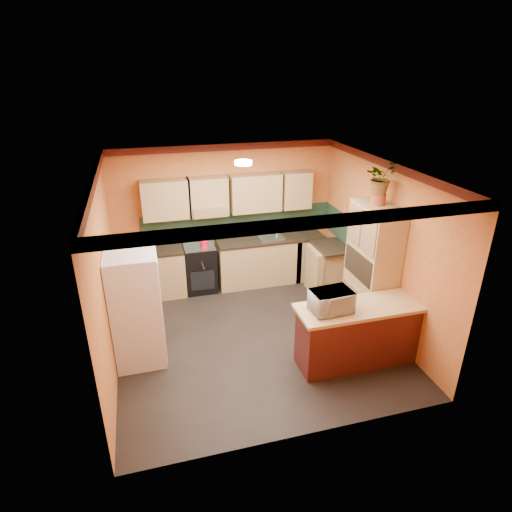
% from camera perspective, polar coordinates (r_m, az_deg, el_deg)
% --- Properties ---
extents(room_shell, '(4.24, 4.24, 2.72)m').
position_cam_1_polar(room_shell, '(6.32, -0.77, 6.68)').
color(room_shell, black).
rests_on(room_shell, ground).
extents(base_cabinets_back, '(3.65, 0.60, 0.88)m').
position_cam_1_polar(base_cabinets_back, '(8.30, -3.21, -1.15)').
color(base_cabinets_back, tan).
rests_on(base_cabinets_back, ground).
extents(countertop_back, '(3.65, 0.62, 0.04)m').
position_cam_1_polar(countertop_back, '(8.12, -3.28, 1.78)').
color(countertop_back, black).
rests_on(countertop_back, base_cabinets_back).
extents(stove, '(0.58, 0.58, 0.91)m').
position_cam_1_polar(stove, '(8.20, -7.48, -1.54)').
color(stove, black).
rests_on(stove, ground).
extents(kettle, '(0.19, 0.19, 0.18)m').
position_cam_1_polar(kettle, '(7.95, -6.92, 1.93)').
color(kettle, '#B70C24').
rests_on(kettle, stove).
extents(sink, '(0.48, 0.40, 0.03)m').
position_cam_1_polar(sink, '(8.29, 1.96, 2.55)').
color(sink, silver).
rests_on(sink, countertop_back).
extents(base_cabinets_right, '(0.60, 0.80, 0.88)m').
position_cam_1_polar(base_cabinets_right, '(8.23, 9.89, -1.74)').
color(base_cabinets_right, tan).
rests_on(base_cabinets_right, ground).
extents(countertop_right, '(0.62, 0.80, 0.04)m').
position_cam_1_polar(countertop_right, '(8.04, 10.12, 1.21)').
color(countertop_right, black).
rests_on(countertop_right, base_cabinets_right).
extents(fridge, '(0.68, 0.66, 1.70)m').
position_cam_1_polar(fridge, '(6.27, -15.70, -6.86)').
color(fridge, silver).
rests_on(fridge, ground).
extents(pantry, '(0.48, 0.90, 2.10)m').
position_cam_1_polar(pantry, '(6.94, 15.13, -1.74)').
color(pantry, tan).
rests_on(pantry, ground).
extents(fern_pot, '(0.22, 0.22, 0.16)m').
position_cam_1_polar(fern_pot, '(6.59, 15.97, 7.32)').
color(fern_pot, '#9C3B25').
rests_on(fern_pot, pantry).
extents(fern, '(0.55, 0.51, 0.49)m').
position_cam_1_polar(fern, '(6.51, 16.30, 10.04)').
color(fern, tan).
rests_on(fern, fern_pot).
extents(breakfast_bar, '(1.80, 0.55, 0.88)m').
position_cam_1_polar(breakfast_bar, '(6.41, 13.74, -10.20)').
color(breakfast_bar, '#511E13').
rests_on(breakfast_bar, ground).
extents(bar_top, '(1.90, 0.65, 0.05)m').
position_cam_1_polar(bar_top, '(6.17, 14.16, -6.62)').
color(bar_top, tan).
rests_on(bar_top, breakfast_bar).
extents(microwave, '(0.57, 0.41, 0.30)m').
position_cam_1_polar(microwave, '(5.86, 9.98, -5.93)').
color(microwave, silver).
rests_on(microwave, bar_top).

